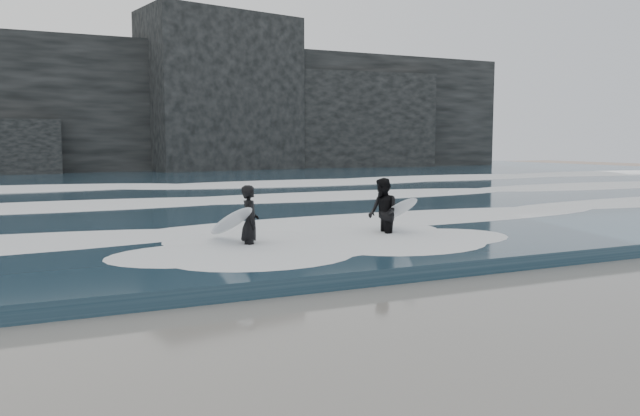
% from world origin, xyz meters
% --- Properties ---
extents(ground, '(120.00, 120.00, 0.00)m').
position_xyz_m(ground, '(0.00, 0.00, 0.00)').
color(ground, '#7F6653').
rests_on(ground, ground).
extents(sea, '(90.00, 52.00, 0.30)m').
position_xyz_m(sea, '(0.00, 29.00, 0.15)').
color(sea, '#1C3444').
rests_on(sea, ground).
extents(headland, '(70.00, 9.00, 10.00)m').
position_xyz_m(headland, '(0.00, 46.00, 5.00)').
color(headland, black).
rests_on(headland, ground).
extents(foam_near, '(60.00, 3.20, 0.20)m').
position_xyz_m(foam_near, '(0.00, 9.00, 0.40)').
color(foam_near, white).
rests_on(foam_near, sea).
extents(foam_mid, '(60.00, 4.00, 0.24)m').
position_xyz_m(foam_mid, '(0.00, 16.00, 0.42)').
color(foam_mid, white).
rests_on(foam_mid, sea).
extents(foam_far, '(60.00, 4.80, 0.30)m').
position_xyz_m(foam_far, '(0.00, 25.00, 0.45)').
color(foam_far, white).
rests_on(foam_far, sea).
extents(surfer_left, '(0.99, 1.95, 1.55)m').
position_xyz_m(surfer_left, '(-0.71, 6.30, 0.78)').
color(surfer_left, black).
rests_on(surfer_left, ground).
extents(surfer_right, '(1.21, 1.95, 1.62)m').
position_xyz_m(surfer_right, '(2.68, 6.42, 0.82)').
color(surfer_right, black).
rests_on(surfer_right, ground).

